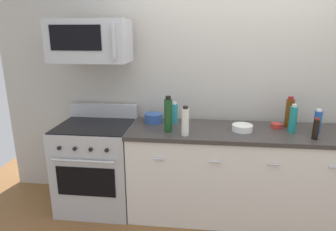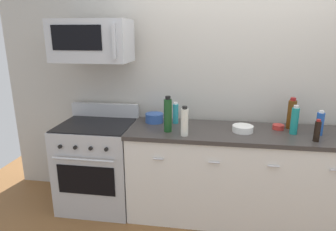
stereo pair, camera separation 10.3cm
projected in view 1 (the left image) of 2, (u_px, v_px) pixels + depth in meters
The scene contains 15 objects.
ground_plane at pixel (235, 213), 3.07m from camera, with size 6.33×6.33×0.00m, color brown.
back_wall at pixel (239, 79), 3.10m from camera, with size 5.27×0.10×2.70m, color #B7B2A8.
counter_unit at pixel (238, 173), 2.95m from camera, with size 2.18×0.66×0.92m.
range_oven at pixel (97, 165), 3.11m from camera, with size 0.76×0.69×1.07m.
microwave at pixel (90, 41), 2.80m from camera, with size 0.74×0.44×0.40m.
bottle_soda_blue at pixel (317, 122), 2.72m from camera, with size 0.07×0.07×0.23m.
bottle_wine_green at pixel (168, 115), 2.75m from camera, with size 0.08×0.08×0.34m.
bottle_dish_soap at pixel (175, 113), 3.01m from camera, with size 0.06×0.06×0.22m.
bottle_wine_amber at pixel (289, 113), 2.89m from camera, with size 0.08×0.08×0.31m.
bottle_soy_sauce_dark at pixel (316, 129), 2.56m from camera, with size 0.05×0.05×0.20m.
bottle_vinegar_white at pixel (185, 122), 2.65m from camera, with size 0.07×0.07×0.28m.
bottle_sparkling_teal at pixel (293, 119), 2.73m from camera, with size 0.07×0.07×0.27m.
bowl_red_small at pixel (277, 126), 2.88m from camera, with size 0.11×0.11×0.05m.
bowl_white_ceramic at pixel (242, 128), 2.80m from camera, with size 0.20×0.20×0.06m.
bowl_blue_mixing at pixel (153, 118), 3.06m from camera, with size 0.19×0.19×0.09m.
Camera 1 is at (-0.40, -2.74, 1.83)m, focal length 31.30 mm.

